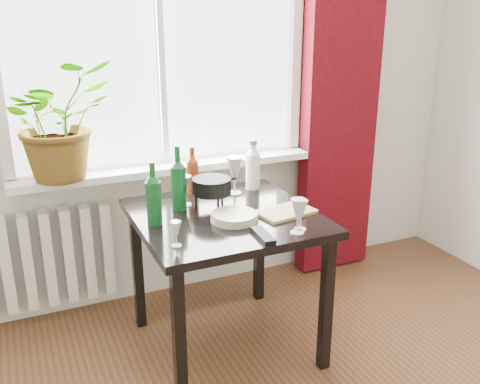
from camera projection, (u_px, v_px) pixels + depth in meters
name	position (u px, v px, depth m)	size (l,w,h in m)	color
window	(158.00, 24.00, 2.84)	(1.72, 0.08, 1.62)	white
windowsill	(168.00, 167.00, 3.04)	(1.72, 0.20, 0.04)	white
curtain	(342.00, 74.00, 3.29)	(0.50, 0.12, 2.56)	#3C050B
radiator	(38.00, 260.00, 2.92)	(0.80, 0.10, 0.55)	silver
table	(225.00, 231.00, 2.61)	(0.85, 0.85, 0.74)	black
potted_plant	(58.00, 121.00, 2.69)	(0.54, 0.47, 0.60)	#42771F
wine_bottle_left	(153.00, 193.00, 2.42)	(0.07, 0.07, 0.30)	#0D4319
wine_bottle_right	(178.00, 178.00, 2.59)	(0.08, 0.08, 0.33)	#0D431B
bottle_amber	(192.00, 170.00, 2.83)	(0.06, 0.06, 0.26)	maroon
cleaning_bottle	(253.00, 164.00, 2.90)	(0.08, 0.08, 0.27)	white
wineglass_front_right	(298.00, 216.00, 2.34)	(0.07, 0.07, 0.16)	silver
wineglass_far_right	(301.00, 215.00, 2.37)	(0.06, 0.06, 0.14)	silver
wineglass_back_center	(235.00, 175.00, 2.83)	(0.09, 0.09, 0.21)	silver
wineglass_back_left	(185.00, 190.00, 2.67)	(0.07, 0.07, 0.16)	silver
wineglass_front_left	(176.00, 234.00, 2.21)	(0.05, 0.05, 0.11)	silver
plate_stack	(234.00, 217.00, 2.50)	(0.22, 0.22, 0.04)	#BDB99D
fondue_pot	(212.00, 193.00, 2.65)	(0.22, 0.19, 0.15)	black
tv_remote	(263.00, 235.00, 2.32)	(0.05, 0.18, 0.02)	black
cutting_board	(285.00, 212.00, 2.59)	(0.27, 0.18, 0.01)	olive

